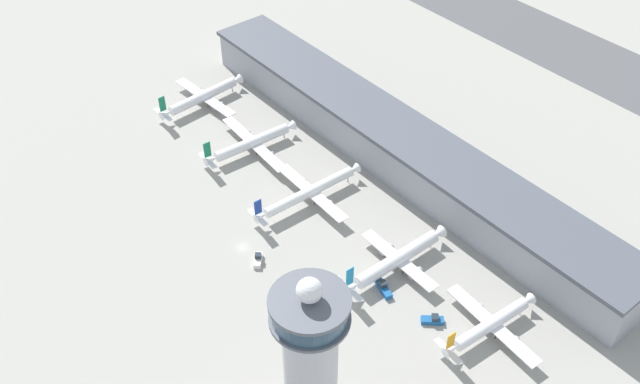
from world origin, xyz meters
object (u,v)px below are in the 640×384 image
Objects in this scene: control_tower at (311,373)px; airplane_gate_alpha at (203,97)px; airplane_gate_bravo at (252,143)px; airplane_gate_echo at (491,325)px; service_truck_fuel at (433,320)px; service_truck_baggage at (383,288)px; airplane_gate_charlie at (309,192)px; service_truck_catering at (258,260)px; airplane_gate_delta at (397,260)px.

airplane_gate_alpha is (-149.09, 61.21, -26.97)m from control_tower.
airplane_gate_echo is (115.92, 3.83, -0.05)m from airplane_gate_bravo.
airplane_gate_alpha is 6.11× the size of service_truck_fuel.
control_tower is at bearing -62.28° from service_truck_baggage.
airplane_gate_alpha is at bearing 157.68° from control_tower.
control_tower reaches higher than airplane_gate_charlie.
airplane_gate_alpha is 75.81m from airplane_gate_charlie.
airplane_gate_bravo is 102.80m from service_truck_fuel.
service_truck_catering is 0.74× the size of service_truck_baggage.
service_truck_fuel is at bearing -3.44° from airplane_gate_alpha.
service_truck_catering is at bearing -21.50° from airplane_gate_alpha.
airplane_gate_echo is (154.74, 1.47, -0.26)m from airplane_gate_alpha.
airplane_gate_echo is at bearing 5.42° from airplane_gate_delta.
control_tower is 63.74m from service_truck_baggage.
service_truck_catering is (-60.90, 26.48, -30.06)m from control_tower.
airplane_gate_charlie is 79.16m from airplane_gate_echo.
airplane_gate_charlie is 7.47× the size of service_truck_catering.
airplane_gate_echo reaches higher than service_truck_catering.
service_truck_fuel is (53.22, 26.23, -0.09)m from service_truck_catering.
airplane_gate_alpha reaches higher than airplane_gate_bravo.
control_tower is 9.28× the size of service_truck_fuel.
control_tower reaches higher than service_truck_catering.
airplane_gate_delta is 10.83m from service_truck_baggage.
control_tower is 71.87m from airplane_gate_delta.
control_tower is at bearing -23.50° from service_truck_catering.
airplane_gate_alpha is 1.16× the size of airplane_gate_echo.
airplane_gate_echo is 34.44m from service_truck_baggage.
service_truck_baggage is at bearing -5.32° from airplane_gate_alpha.
service_truck_catering is (88.18, -34.73, -3.10)m from airplane_gate_alpha.
airplane_gate_bravo is 115.99m from airplane_gate_echo.
airplane_gate_delta reaches higher than airplane_gate_alpha.
airplane_gate_charlie reaches higher than service_truck_fuel.
airplane_gate_alpha is at bearing -179.45° from airplane_gate_echo.
service_truck_fuel is 18.69m from service_truck_baggage.
airplane_gate_delta is 6.96× the size of service_truck_catering.
airplane_gate_charlie is 47.99m from service_truck_baggage.
service_truck_catering is 0.90× the size of service_truck_fuel.
service_truck_fuel is at bearing -4.40° from airplane_gate_charlie.
control_tower is 68.58m from airplane_gate_echo.
service_truck_fuel is (65.66, -5.05, -3.47)m from airplane_gate_charlie.
service_truck_fuel is at bearing -16.11° from airplane_gate_delta.
airplane_gate_bravo reaches higher than service_truck_catering.
airplane_gate_charlie is 1.27× the size of airplane_gate_echo.
airplane_gate_bravo is 0.91× the size of airplane_gate_charlie.
service_truck_baggage is (-31.81, -12.92, -2.80)m from airplane_gate_echo.
airplane_gate_echo is at bearing 0.55° from airplane_gate_alpha.
service_truck_catering is at bearing -146.18° from service_truck_baggage.
airplane_gate_alpha is 94.82m from service_truck_catering.
airplane_gate_alpha reaches higher than airplane_gate_echo.
service_truck_fuel is at bearing 26.23° from service_truck_catering.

